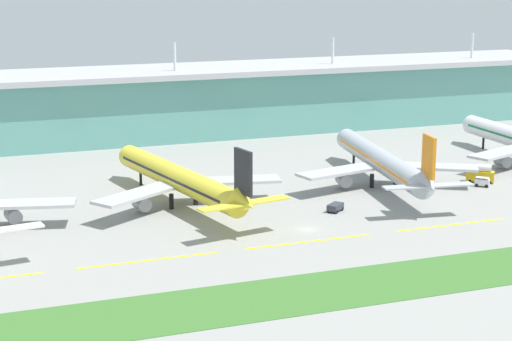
% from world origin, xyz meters
% --- Properties ---
extents(ground_plane, '(600.00, 600.00, 0.00)m').
position_xyz_m(ground_plane, '(0.00, 0.00, 0.00)').
color(ground_plane, gray).
extents(terminal_building, '(288.00, 34.00, 31.49)m').
position_xyz_m(terminal_building, '(-0.00, 112.73, 11.45)').
color(terminal_building, '#5B9E93').
rests_on(terminal_building, ground).
extents(airliner_near_middle, '(47.87, 67.42, 18.90)m').
position_xyz_m(airliner_near_middle, '(-20.42, 28.34, 6.45)').
color(airliner_near_middle, yellow).
rests_on(airliner_near_middle, ground).
extents(airliner_far_middle, '(48.26, 68.77, 18.90)m').
position_xyz_m(airliner_far_middle, '(33.63, 28.71, 6.45)').
color(airliner_far_middle, '#ADB2BC').
rests_on(airliner_far_middle, ground).
extents(taxiway_stripe_mid_west, '(28.00, 0.70, 0.04)m').
position_xyz_m(taxiway_stripe_mid_west, '(-37.00, -7.95, 0.02)').
color(taxiway_stripe_mid_west, yellow).
rests_on(taxiway_stripe_mid_west, ground).
extents(taxiway_stripe_centre, '(28.00, 0.70, 0.04)m').
position_xyz_m(taxiway_stripe_centre, '(-3.00, -7.95, 0.02)').
color(taxiway_stripe_centre, yellow).
rests_on(taxiway_stripe_centre, ground).
extents(taxiway_stripe_mid_east, '(28.00, 0.70, 0.04)m').
position_xyz_m(taxiway_stripe_mid_east, '(31.00, -7.95, 0.02)').
color(taxiway_stripe_mid_east, yellow).
rests_on(taxiway_stripe_mid_east, ground).
extents(grass_verge, '(300.00, 18.00, 0.10)m').
position_xyz_m(grass_verge, '(0.00, -34.61, 0.05)').
color(grass_verge, '#3D702D').
rests_on(grass_verge, ground).
extents(fuel_truck, '(7.33, 6.37, 4.95)m').
position_xyz_m(fuel_truck, '(59.76, 22.70, 2.26)').
color(fuel_truck, gold).
rests_on(fuel_truck, ground).
extents(pushback_tug, '(4.93, 4.63, 1.85)m').
position_xyz_m(pushback_tug, '(11.88, 10.81, 1.10)').
color(pushback_tug, '#333842').
rests_on(pushback_tug, ground).
extents(baggage_cart, '(3.84, 3.79, 2.48)m').
position_xyz_m(baggage_cart, '(57.47, 18.69, 1.26)').
color(baggage_cart, silver).
rests_on(baggage_cart, ground).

